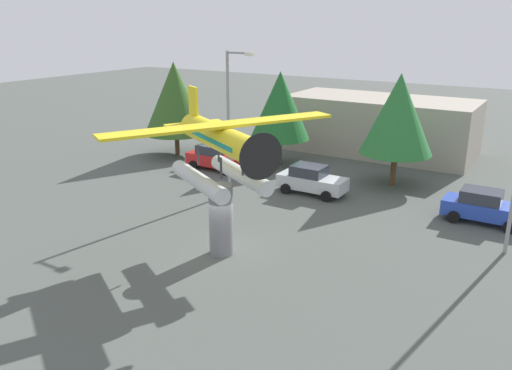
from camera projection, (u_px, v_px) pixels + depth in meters
The scene contains 11 objects.
ground_plane at pixel (222, 253), 23.56m from camera, with size 140.00×140.00×0.00m, color #4C514C.
display_pedestal at pixel (221, 220), 23.05m from camera, with size 1.10×1.10×3.30m, color slate.
floatplane_monument at pixel (221, 149), 21.91m from camera, with size 7.07×9.60×4.00m.
car_near_red at pixel (215, 157), 36.50m from camera, with size 4.20×2.02×1.76m.
car_mid_silver at pixel (311, 180), 31.39m from camera, with size 4.20×2.02×1.76m.
car_far_blue at pixel (484, 207), 26.89m from camera, with size 4.20×2.02×1.76m.
streetlight_primary at pixel (231, 115), 29.81m from camera, with size 1.84×0.28×8.58m.
storefront_building at pixel (380, 125), 40.75m from camera, with size 14.45×6.53×4.38m, color #9E9384.
tree_west at pixel (175, 98), 39.34m from camera, with size 4.94×4.94×7.22m.
tree_east at pixel (280, 105), 36.59m from camera, with size 4.33×4.33×6.79m.
tree_center_back at pixel (398, 114), 31.80m from camera, with size 4.52×4.52×7.16m.
Camera 1 is at (12.60, -17.41, 10.28)m, focal length 35.93 mm.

